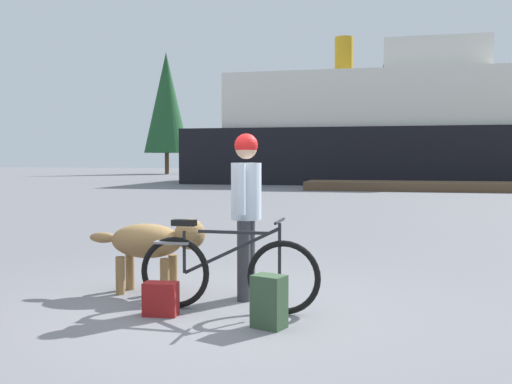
% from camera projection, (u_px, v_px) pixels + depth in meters
% --- Properties ---
extents(ground_plane, '(160.00, 160.00, 0.00)m').
position_uv_depth(ground_plane, '(212.00, 312.00, 5.67)').
color(ground_plane, slate).
extents(bicycle, '(1.81, 0.44, 0.91)m').
position_uv_depth(bicycle, '(227.00, 272.00, 5.68)').
color(bicycle, black).
rests_on(bicycle, ground_plane).
extents(person_cyclist, '(0.32, 0.53, 1.75)m').
position_uv_depth(person_cyclist, '(246.00, 199.00, 6.15)').
color(person_cyclist, '#333338').
rests_on(person_cyclist, ground_plane).
extents(dog, '(1.36, 0.45, 0.84)m').
position_uv_depth(dog, '(154.00, 242.00, 6.42)').
color(dog, olive).
rests_on(dog, ground_plane).
extents(backpack, '(0.33, 0.28, 0.47)m').
position_uv_depth(backpack, '(269.00, 301.00, 5.13)').
color(backpack, '#334C33').
rests_on(backpack, ground_plane).
extents(handbag_pannier, '(0.34, 0.21, 0.32)m').
position_uv_depth(handbag_pannier, '(161.00, 299.00, 5.54)').
color(handbag_pannier, maroon).
rests_on(handbag_pannier, ground_plane).
extents(dock_pier, '(15.63, 2.97, 0.40)m').
position_uv_depth(dock_pier, '(477.00, 187.00, 26.66)').
color(dock_pier, brown).
rests_on(dock_pier, ground_plane).
extents(ferry_boat, '(23.94, 8.26, 8.81)m').
position_uv_depth(ferry_boat, '(393.00, 131.00, 34.94)').
color(ferry_boat, black).
rests_on(ferry_boat, ground_plane).
extents(sailboat_moored, '(7.66, 2.15, 7.36)m').
position_uv_depth(sailboat_moored, '(391.00, 176.00, 34.04)').
color(sailboat_moored, navy).
rests_on(sailboat_moored, ground_plane).
extents(pine_tree_far_left, '(4.25, 4.25, 11.49)m').
position_uv_depth(pine_tree_far_left, '(166.00, 103.00, 55.21)').
color(pine_tree_far_left, '#4C331E').
rests_on(pine_tree_far_left, ground_plane).
extents(pine_tree_center, '(3.24, 3.24, 10.98)m').
position_uv_depth(pine_tree_center, '(386.00, 96.00, 50.82)').
color(pine_tree_center, '#4C331E').
rests_on(pine_tree_center, ground_plane).
extents(pine_tree_far_right, '(3.42, 3.42, 9.25)m').
position_uv_depth(pine_tree_far_right, '(440.00, 106.00, 51.25)').
color(pine_tree_far_right, '#4C331E').
rests_on(pine_tree_far_right, ground_plane).
extents(pine_tree_mid_back, '(4.06, 4.06, 11.39)m').
position_uv_depth(pine_tree_mid_back, '(489.00, 102.00, 56.07)').
color(pine_tree_mid_back, '#4C331E').
rests_on(pine_tree_mid_back, ground_plane).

